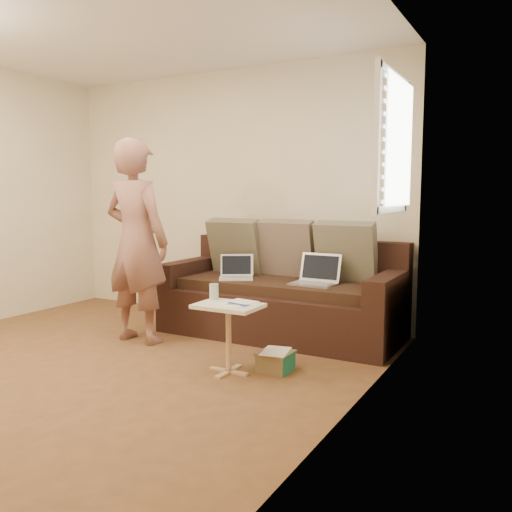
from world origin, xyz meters
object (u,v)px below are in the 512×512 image
person (136,241)px  sofa (281,290)px  striped_box (276,361)px  laptop_white (236,279)px  side_table (229,339)px  laptop_silver (313,285)px  drinking_glass (214,292)px

person → sofa: bearing=-141.4°
person → striped_box: (1.45, -0.15, -0.82)m
sofa → laptop_white: size_ratio=7.04×
sofa → side_table: bearing=-83.4°
striped_box → laptop_white: bearing=135.7°
sofa → laptop_silver: bearing=-15.8°
drinking_glass → person: bearing=165.4°
laptop_white → drinking_glass: bearing=-99.8°
side_table → laptop_white: bearing=117.9°
laptop_white → side_table: bearing=-92.7°
sofa → side_table: size_ratio=4.25×
drinking_glass → striped_box: size_ratio=0.49×
side_table → laptop_silver: bearing=77.5°
person → side_table: bearing=164.1°
laptop_silver → drinking_glass: bearing=-112.0°
sofa → striped_box: 1.09m
side_table → striped_box: 0.39m
sofa → drinking_glass: (-0.05, -1.05, 0.15)m
laptop_white → person: 0.98m
sofa → drinking_glass: sofa is taller
sofa → laptop_silver: size_ratio=5.74×
sofa → laptop_white: (-0.39, -0.15, 0.10)m
side_table → person: bearing=163.2°
laptop_silver → striped_box: size_ratio=1.58×
laptop_white → side_table: (0.53, -1.00, -0.26)m
laptop_white → side_table: size_ratio=0.60×
sofa → drinking_glass: bearing=-92.9°
laptop_white → person: (-0.64, -0.64, 0.38)m
side_table → drinking_glass: size_ratio=4.31×
laptop_silver → person: (-1.40, -0.69, 0.38)m
drinking_glass → sofa: bearing=87.1°
laptop_silver → striped_box: 0.96m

